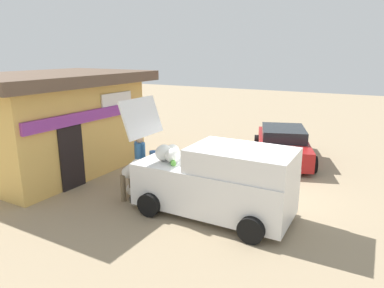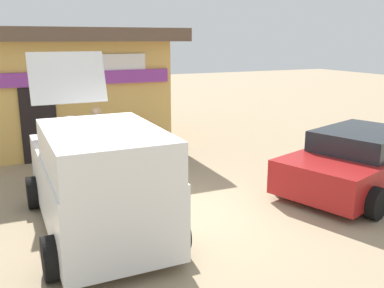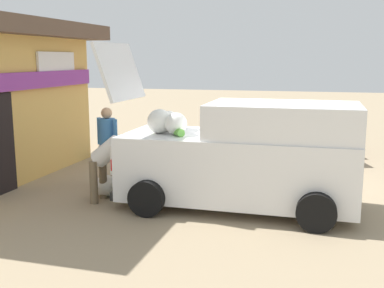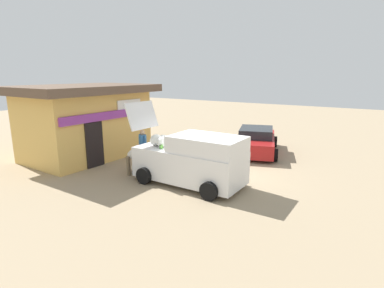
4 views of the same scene
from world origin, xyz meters
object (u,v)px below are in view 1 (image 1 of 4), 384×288
object	(u,v)px
storefront_bar	(56,121)
paint_bucket	(154,156)
delivery_van	(217,181)
customer_bending	(132,174)
unloaded_banana_pile	(135,189)
vendor_standing	(140,157)
parked_sedan	(282,144)

from	to	relation	value
storefront_bar	paint_bucket	distance (m)	3.83
storefront_bar	delivery_van	xyz separation A→B (m)	(-0.59, -6.53, -0.87)
customer_bending	unloaded_banana_pile	distance (m)	0.77
vendor_standing	customer_bending	world-z (taller)	vendor_standing
vendor_standing	storefront_bar	bearing A→B (deg)	91.66
parked_sedan	unloaded_banana_pile	bearing A→B (deg)	152.50
parked_sedan	storefront_bar	bearing A→B (deg)	127.34
paint_bucket	customer_bending	bearing A→B (deg)	-154.60
storefront_bar	paint_bucket	world-z (taller)	storefront_bar
vendor_standing	unloaded_banana_pile	distance (m)	1.06
parked_sedan	customer_bending	distance (m)	6.73
unloaded_banana_pile	customer_bending	bearing A→B (deg)	-151.78
storefront_bar	unloaded_banana_pile	size ratio (longest dim) A/B	8.19
delivery_van	customer_bending	size ratio (longest dim) A/B	3.41
parked_sedan	vendor_standing	size ratio (longest dim) A/B	2.83
paint_bucket	storefront_bar	bearing A→B (deg)	137.02
vendor_standing	delivery_van	bearing A→B (deg)	-103.12
paint_bucket	delivery_van	bearing A→B (deg)	-126.90
customer_bending	unloaded_banana_pile	xyz separation A→B (m)	(0.39, 0.21, -0.63)
customer_bending	vendor_standing	bearing A→B (deg)	24.34
delivery_van	storefront_bar	bearing A→B (deg)	84.80
delivery_van	paint_bucket	xyz separation A→B (m)	(3.13, 4.17, -0.76)
parked_sedan	paint_bucket	size ratio (longest dim) A/B	11.88
vendor_standing	customer_bending	xyz separation A→B (m)	(-1.05, -0.47, -0.15)
unloaded_banana_pile	paint_bucket	bearing A→B (deg)	25.03
parked_sedan	customer_bending	bearing A→B (deg)	155.59
storefront_bar	parked_sedan	bearing A→B (deg)	-52.66
vendor_standing	paint_bucket	distance (m)	2.81
customer_bending	unloaded_banana_pile	size ratio (longest dim) A/B	1.66
storefront_bar	delivery_van	bearing A→B (deg)	-95.20
customer_bending	paint_bucket	size ratio (longest dim) A/B	3.33
unloaded_banana_pile	paint_bucket	distance (m)	3.41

